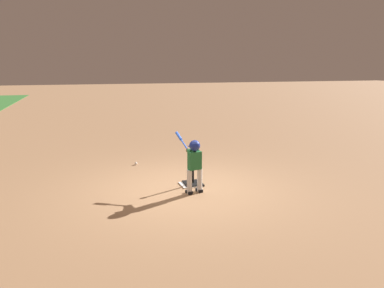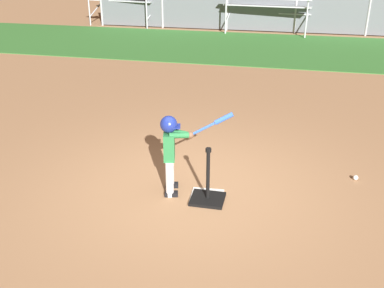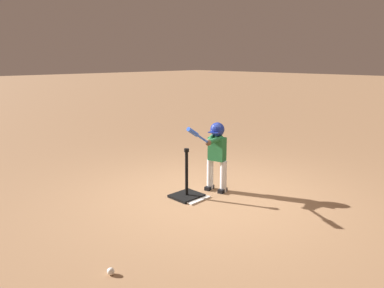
{
  "view_description": "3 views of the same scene",
  "coord_description": "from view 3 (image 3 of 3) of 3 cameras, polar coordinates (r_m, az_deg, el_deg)",
  "views": [
    {
      "loc": [
        -7.41,
        1.92,
        2.63
      ],
      "look_at": [
        0.38,
        -0.28,
        0.9
      ],
      "focal_mm": 35.0,
      "sensor_mm": 36.0,
      "label": 1
    },
    {
      "loc": [
        1.17,
        -5.37,
        3.22
      ],
      "look_at": [
        0.02,
        -0.09,
        0.73
      ],
      "focal_mm": 42.0,
      "sensor_mm": 36.0,
      "label": 2
    },
    {
      "loc": [
        4.03,
        3.69,
        2.1
      ],
      "look_at": [
        0.2,
        -0.23,
        0.84
      ],
      "focal_mm": 35.0,
      "sensor_mm": 36.0,
      "label": 3
    }
  ],
  "objects": [
    {
      "name": "batter_child",
      "position": [
        5.91,
        3.68,
        -0.66
      ],
      "size": [
        0.95,
        0.4,
        1.18
      ],
      "color": "silver",
      "rests_on": "ground_plane"
    },
    {
      "name": "ground_plane",
      "position": [
        5.86,
        2.96,
        -8.09
      ],
      "size": [
        90.0,
        90.0,
        0.0
      ],
      "primitive_type": "plane",
      "color": "#99704C"
    },
    {
      "name": "home_plate",
      "position": [
        5.82,
        -0.2,
        -8.11
      ],
      "size": [
        0.46,
        0.46,
        0.02
      ],
      "primitive_type": "cube",
      "rotation": [
        0.0,
        0.0,
        0.06
      ],
      "color": "white",
      "rests_on": "ground_plane"
    },
    {
      "name": "batting_tee",
      "position": [
        5.81,
        -0.82,
        -7.11
      ],
      "size": [
        0.45,
        0.4,
        0.77
      ],
      "color": "black",
      "rests_on": "ground_plane"
    },
    {
      "name": "baseball",
      "position": [
        4.0,
        -12.28,
        -18.42
      ],
      "size": [
        0.07,
        0.07,
        0.07
      ],
      "primitive_type": "sphere",
      "color": "white",
      "rests_on": "ground_plane"
    }
  ]
}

